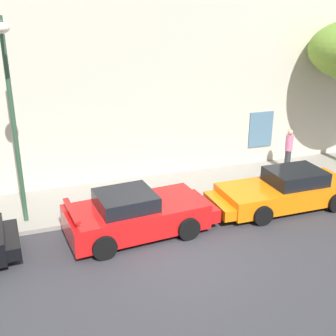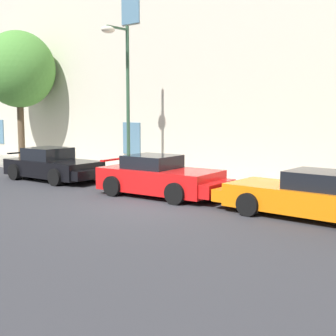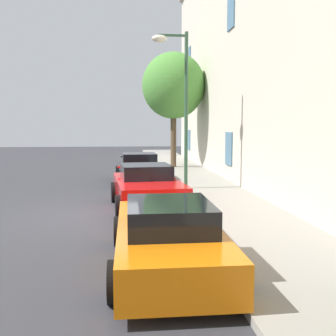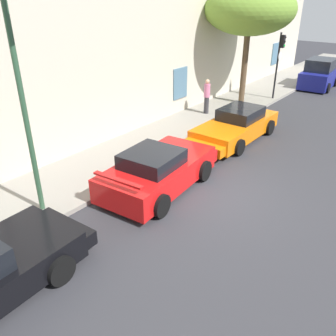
{
  "view_description": "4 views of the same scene",
  "coord_description": "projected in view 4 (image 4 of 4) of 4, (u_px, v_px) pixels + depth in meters",
  "views": [
    {
      "loc": [
        -3.64,
        -9.62,
        6.49
      ],
      "look_at": [
        0.75,
        2.83,
        1.47
      ],
      "focal_mm": 45.87,
      "sensor_mm": 36.0,
      "label": 1
    },
    {
      "loc": [
        9.35,
        -10.27,
        2.87
      ],
      "look_at": [
        -0.65,
        1.92,
        0.93
      ],
      "focal_mm": 49.22,
      "sensor_mm": 36.0,
      "label": 2
    },
    {
      "loc": [
        11.59,
        0.94,
        2.6
      ],
      "look_at": [
        -1.47,
        2.28,
        1.21
      ],
      "focal_mm": 41.96,
      "sensor_mm": 36.0,
      "label": 3
    },
    {
      "loc": [
        -8.36,
        -4.82,
        5.69
      ],
      "look_at": [
        -0.22,
        1.54,
        0.52
      ],
      "focal_mm": 37.92,
      "sensor_mm": 36.0,
      "label": 4
    }
  ],
  "objects": [
    {
      "name": "sidewalk",
      "position": [
        119.0,
        158.0,
        13.28
      ],
      "size": [
        60.0,
        3.02,
        0.14
      ],
      "primitive_type": "cube",
      "color": "gray",
      "rests_on": "ground"
    },
    {
      "name": "sportscar_white_middle",
      "position": [
        234.0,
        127.0,
        14.85
      ],
      "size": [
        4.95,
        2.05,
        1.3
      ],
      "color": "orange",
      "rests_on": "ground"
    },
    {
      "name": "sportscar_yellow_flank",
      "position": [
        161.0,
        169.0,
        11.27
      ],
      "size": [
        4.63,
        2.43,
        1.38
      ],
      "color": "red",
      "rests_on": "ground"
    },
    {
      "name": "hatchback_parked",
      "position": [
        319.0,
        75.0,
        22.92
      ],
      "size": [
        3.64,
        2.09,
        1.84
      ],
      "color": "navy",
      "rests_on": "ground"
    },
    {
      "name": "ground_plane",
      "position": [
        211.0,
        194.0,
        11.09
      ],
      "size": [
        80.0,
        80.0,
        0.0
      ],
      "primitive_type": "plane",
      "color": "#333338"
    },
    {
      "name": "street_lamp",
      "position": [
        24.0,
        59.0,
        8.01
      ],
      "size": [
        0.44,
        1.42,
        6.11
      ],
      "color": "#2D5138",
      "rests_on": "sidewalk"
    },
    {
      "name": "pedestrian_admiring",
      "position": [
        207.0,
        96.0,
        17.58
      ],
      "size": [
        0.31,
        0.31,
        1.71
      ],
      "color": "#333338",
      "rests_on": "sidewalk"
    },
    {
      "name": "traffic_light",
      "position": [
        280.0,
        55.0,
        19.37
      ],
      "size": [
        0.44,
        0.36,
        3.58
      ],
      "color": "black",
      "rests_on": "sidewalk"
    },
    {
      "name": "tree_midblock",
      "position": [
        250.0,
        10.0,
        17.6
      ],
      "size": [
        4.55,
        4.55,
        6.0
      ],
      "color": "brown",
      "rests_on": "sidewalk"
    }
  ]
}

